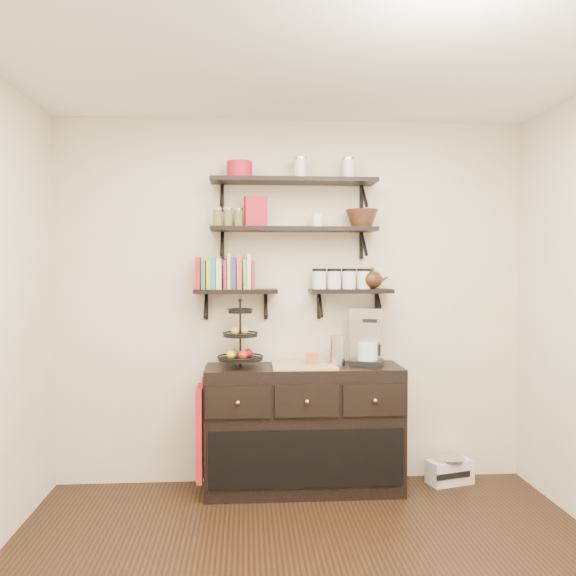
# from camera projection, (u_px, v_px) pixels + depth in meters

# --- Properties ---
(ceiling) EXTENTS (3.50, 3.50, 0.02)m
(ceiling) POSITION_uv_depth(u_px,v_px,m) (321.00, 29.00, 2.78)
(ceiling) COLOR white
(ceiling) RESTS_ON back_wall
(back_wall) EXTENTS (3.50, 0.02, 2.70)m
(back_wall) POSITION_uv_depth(u_px,v_px,m) (292.00, 302.00, 4.57)
(back_wall) COLOR white
(back_wall) RESTS_ON ground
(shelf_top) EXTENTS (1.20, 0.27, 0.23)m
(shelf_top) POSITION_uv_depth(u_px,v_px,m) (294.00, 181.00, 4.41)
(shelf_top) COLOR black
(shelf_top) RESTS_ON back_wall
(shelf_mid) EXTENTS (1.20, 0.27, 0.23)m
(shelf_mid) POSITION_uv_depth(u_px,v_px,m) (294.00, 230.00, 4.42)
(shelf_mid) COLOR black
(shelf_mid) RESTS_ON back_wall
(shelf_low_left) EXTENTS (0.60, 0.25, 0.23)m
(shelf_low_left) POSITION_uv_depth(u_px,v_px,m) (236.00, 292.00, 4.42)
(shelf_low_left) COLOR black
(shelf_low_left) RESTS_ON back_wall
(shelf_low_right) EXTENTS (0.60, 0.25, 0.23)m
(shelf_low_right) POSITION_uv_depth(u_px,v_px,m) (350.00, 292.00, 4.48)
(shelf_low_right) COLOR black
(shelf_low_right) RESTS_ON back_wall
(cookbooks) EXTENTS (0.43, 0.15, 0.26)m
(cookbooks) POSITION_uv_depth(u_px,v_px,m) (229.00, 273.00, 4.41)
(cookbooks) COLOR #B4122F
(cookbooks) RESTS_ON shelf_low_left
(glass_canisters) EXTENTS (0.43, 0.10, 0.13)m
(glass_canisters) POSITION_uv_depth(u_px,v_px,m) (342.00, 280.00, 4.47)
(glass_canisters) COLOR silver
(glass_canisters) RESTS_ON shelf_low_right
(sideboard) EXTENTS (1.40, 0.50, 0.92)m
(sideboard) POSITION_uv_depth(u_px,v_px,m) (304.00, 428.00, 4.38)
(sideboard) COLOR black
(sideboard) RESTS_ON floor
(fruit_stand) EXTENTS (0.32, 0.32, 0.47)m
(fruit_stand) POSITION_uv_depth(u_px,v_px,m) (241.00, 344.00, 4.33)
(fruit_stand) COLOR black
(fruit_stand) RESTS_ON sideboard
(candle) EXTENTS (0.08, 0.08, 0.08)m
(candle) POSITION_uv_depth(u_px,v_px,m) (312.00, 358.00, 4.36)
(candle) COLOR #995523
(candle) RESTS_ON sideboard
(coffee_maker) EXTENTS (0.28, 0.28, 0.42)m
(coffee_maker) POSITION_uv_depth(u_px,v_px,m) (366.00, 338.00, 4.41)
(coffee_maker) COLOR black
(coffee_maker) RESTS_ON sideboard
(thermal_carafe) EXTENTS (0.11, 0.11, 0.22)m
(thermal_carafe) POSITION_uv_depth(u_px,v_px,m) (337.00, 351.00, 4.35)
(thermal_carafe) COLOR silver
(thermal_carafe) RESTS_ON sideboard
(apron) EXTENTS (0.04, 0.28, 0.65)m
(apron) POSITION_uv_depth(u_px,v_px,m) (200.00, 433.00, 4.23)
(apron) COLOR #A01117
(apron) RESTS_ON sideboard
(radio) EXTENTS (0.36, 0.27, 0.20)m
(radio) POSITION_uv_depth(u_px,v_px,m) (450.00, 471.00, 4.52)
(radio) COLOR silver
(radio) RESTS_ON floor
(recipe_box) EXTENTS (0.17, 0.10, 0.22)m
(recipe_box) POSITION_uv_depth(u_px,v_px,m) (256.00, 212.00, 4.40)
(recipe_box) COLOR #A91329
(recipe_box) RESTS_ON shelf_mid
(walnut_bowl) EXTENTS (0.24, 0.24, 0.13)m
(walnut_bowl) POSITION_uv_depth(u_px,v_px,m) (362.00, 219.00, 4.45)
(walnut_bowl) COLOR black
(walnut_bowl) RESTS_ON shelf_mid
(ramekins) EXTENTS (0.09, 0.09, 0.10)m
(ramekins) POSITION_uv_depth(u_px,v_px,m) (317.00, 221.00, 4.43)
(ramekins) COLOR white
(ramekins) RESTS_ON shelf_mid
(teapot) EXTENTS (0.24, 0.20, 0.16)m
(teapot) POSITION_uv_depth(u_px,v_px,m) (372.00, 278.00, 4.49)
(teapot) COLOR #331F0F
(teapot) RESTS_ON shelf_low_right
(red_pot) EXTENTS (0.18, 0.18, 0.12)m
(red_pot) POSITION_uv_depth(u_px,v_px,m) (240.00, 170.00, 4.38)
(red_pot) COLOR #A91329
(red_pot) RESTS_ON shelf_top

